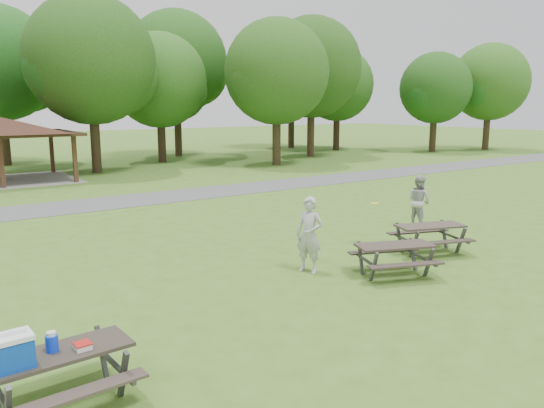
{
  "coord_description": "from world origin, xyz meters",
  "views": [
    {
      "loc": [
        -8.19,
        -9.12,
        4.33
      ],
      "look_at": [
        1.0,
        4.0,
        1.3
      ],
      "focal_mm": 35.0,
      "sensor_mm": 36.0,
      "label": 1
    }
  ],
  "objects_px": {
    "picnic_table_near": "(44,360)",
    "frisbee_thrower": "(309,235)",
    "picnic_table_middle": "(395,252)",
    "frisbee_catcher": "(419,201)"
  },
  "relations": [
    {
      "from": "picnic_table_near",
      "to": "frisbee_catcher",
      "type": "distance_m",
      "value": 14.41
    },
    {
      "from": "picnic_table_middle",
      "to": "picnic_table_near",
      "type": "bearing_deg",
      "value": -170.79
    },
    {
      "from": "picnic_table_near",
      "to": "frisbee_thrower",
      "type": "height_order",
      "value": "frisbee_thrower"
    },
    {
      "from": "picnic_table_middle",
      "to": "frisbee_thrower",
      "type": "relative_size",
      "value": 1.19
    },
    {
      "from": "picnic_table_middle",
      "to": "frisbee_thrower",
      "type": "height_order",
      "value": "frisbee_thrower"
    },
    {
      "from": "picnic_table_middle",
      "to": "frisbee_catcher",
      "type": "height_order",
      "value": "frisbee_catcher"
    },
    {
      "from": "picnic_table_middle",
      "to": "frisbee_catcher",
      "type": "distance_m",
      "value": 5.94
    },
    {
      "from": "picnic_table_near",
      "to": "frisbee_thrower",
      "type": "distance_m",
      "value": 7.66
    },
    {
      "from": "picnic_table_near",
      "to": "picnic_table_middle",
      "type": "height_order",
      "value": "picnic_table_near"
    },
    {
      "from": "picnic_table_near",
      "to": "frisbee_thrower",
      "type": "bearing_deg",
      "value": 22.16
    }
  ]
}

